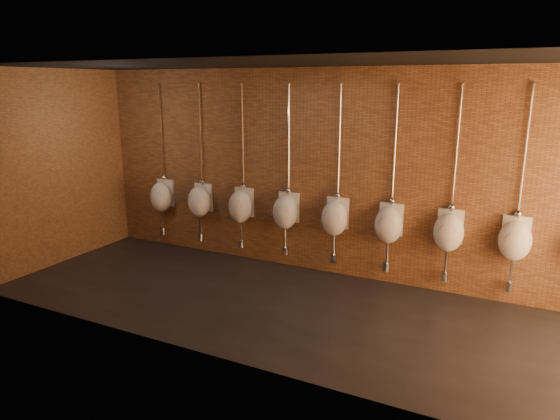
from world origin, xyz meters
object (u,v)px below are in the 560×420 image
Objects in this scene: urinal_3 at (286,211)px; urinal_6 at (449,231)px; urinal_2 at (241,206)px; urinal_7 at (515,239)px; urinal_5 at (389,224)px; urinal_0 at (162,196)px; urinal_4 at (335,217)px; urinal_1 at (199,201)px.

urinal_3 is 1.00× the size of urinal_6.
urinal_2 is 4.20m from urinal_7.
urinal_5 is 1.00× the size of urinal_6.
urinal_0 is 1.00× the size of urinal_7.
urinal_2 is at bearing 180.00° from urinal_7.
urinal_0 is 1.00× the size of urinal_4.
urinal_0 is at bearing 180.00° from urinal_6.
urinal_5 is 0.84m from urinal_6.
urinal_5 is at bearing 0.00° from urinal_2.
urinal_5 is 1.00× the size of urinal_7.
urinal_7 is (1.68, 0.00, 0.00)m from urinal_5.
urinal_1 is 1.00× the size of urinal_7.
urinal_1 is 0.84m from urinal_2.
urinal_7 is (5.88, 0.00, 0.00)m from urinal_0.
urinal_0 is 1.00× the size of urinal_2.
urinal_7 is at bearing 0.00° from urinal_0.
urinal_3 is 1.68m from urinal_5.
urinal_3 is 1.00× the size of urinal_5.
urinal_1 is 1.00× the size of urinal_2.
urinal_2 is at bearing 180.00° from urinal_3.
urinal_5 is at bearing 180.00° from urinal_6.
urinal_3 is 2.52m from urinal_6.
urinal_2 is 1.00× the size of urinal_4.
urinal_7 is at bearing 0.00° from urinal_6.
urinal_6 and urinal_7 have the same top height.
urinal_2 is 1.00× the size of urinal_6.
urinal_0 is 4.20m from urinal_5.
urinal_2 is 1.00× the size of urinal_7.
urinal_1 is at bearing 180.00° from urinal_4.
urinal_1 is at bearing 180.00° from urinal_7.
urinal_3 and urinal_4 have the same top height.
urinal_6 is (5.04, 0.00, 0.00)m from urinal_0.
urinal_3 is 1.00× the size of urinal_4.
urinal_0 is at bearing 180.00° from urinal_3.
urinal_3 is 0.84m from urinal_4.
urinal_2 and urinal_5 have the same top height.
urinal_2 and urinal_6 have the same top height.
urinal_1 is at bearing 180.00° from urinal_2.
urinal_2 is at bearing 0.00° from urinal_0.
urinal_3 is (1.68, 0.00, 0.00)m from urinal_1.
urinal_1 is 1.00× the size of urinal_3.
urinal_0 and urinal_5 have the same top height.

